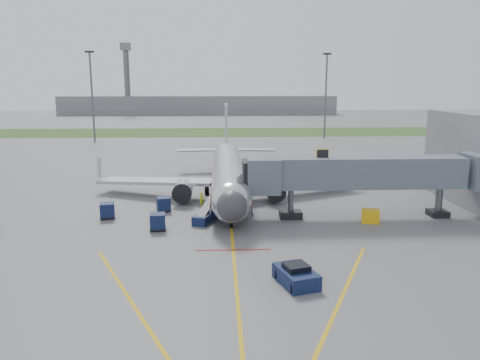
{
  "coord_description": "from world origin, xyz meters",
  "views": [
    {
      "loc": [
        -1.04,
        -39.72,
        13.12
      ],
      "look_at": [
        1.1,
        8.44,
        3.2
      ],
      "focal_mm": 35.0,
      "sensor_mm": 36.0,
      "label": 1
    }
  ],
  "objects_px": {
    "airliner": "(228,173)",
    "belt_loader": "(205,217)",
    "pushback_tug": "(296,276)",
    "ramp_worker": "(202,200)"
  },
  "relations": [
    {
      "from": "pushback_tug",
      "to": "belt_loader",
      "type": "bearing_deg",
      "value": 113.79
    },
    {
      "from": "belt_loader",
      "to": "ramp_worker",
      "type": "xyz_separation_m",
      "value": [
        -0.51,
        5.58,
        0.31
      ]
    },
    {
      "from": "airliner",
      "to": "pushback_tug",
      "type": "distance_m",
      "value": 26.31
    },
    {
      "from": "airliner",
      "to": "pushback_tug",
      "type": "xyz_separation_m",
      "value": [
        4.0,
        -25.92,
        -2.06
      ]
    },
    {
      "from": "airliner",
      "to": "belt_loader",
      "type": "height_order",
      "value": "airliner"
    },
    {
      "from": "pushback_tug",
      "to": "belt_loader",
      "type": "xyz_separation_m",
      "value": [
        -6.49,
        14.71,
        -0.08
      ]
    },
    {
      "from": "belt_loader",
      "to": "pushback_tug",
      "type": "bearing_deg",
      "value": -66.21
    },
    {
      "from": "pushback_tug",
      "to": "ramp_worker",
      "type": "relative_size",
      "value": 2.33
    },
    {
      "from": "belt_loader",
      "to": "airliner",
      "type": "bearing_deg",
      "value": 77.48
    },
    {
      "from": "airliner",
      "to": "pushback_tug",
      "type": "height_order",
      "value": "airliner"
    }
  ]
}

